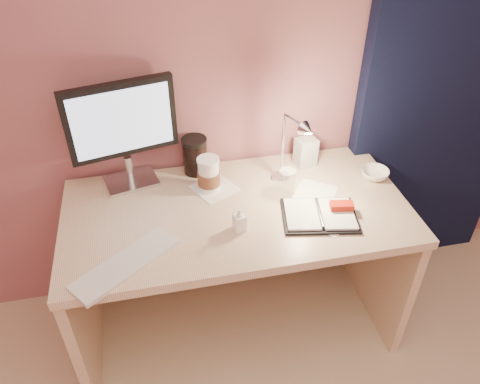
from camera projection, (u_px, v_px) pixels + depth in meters
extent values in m
plane|color=#AE6865|center=(218.00, 51.00, 1.87)|extent=(3.50, 0.00, 3.50)
cube|color=black|center=(452.00, 70.00, 2.09)|extent=(0.85, 0.08, 2.20)
cube|color=beige|center=(237.00, 212.00, 1.91)|extent=(1.40, 0.70, 0.04)
cube|color=beige|center=(83.00, 298.00, 2.02)|extent=(0.04, 0.66, 0.69)
cube|color=beige|center=(376.00, 252.00, 2.24)|extent=(0.04, 0.66, 0.69)
cube|color=beige|center=(224.00, 218.00, 2.35)|extent=(1.32, 0.03, 0.55)
cube|color=silver|center=(132.00, 181.00, 2.04)|extent=(0.24, 0.20, 0.01)
cylinder|color=silver|center=(129.00, 168.00, 2.00)|extent=(0.04, 0.04, 0.12)
cube|color=black|center=(121.00, 119.00, 1.85)|extent=(0.44, 0.13, 0.31)
cube|color=#B5D1F5|center=(119.00, 122.00, 1.83)|extent=(0.38, 0.09, 0.26)
cube|color=silver|center=(126.00, 264.00, 1.64)|extent=(0.40, 0.34, 0.02)
cube|color=black|center=(319.00, 216.00, 1.85)|extent=(0.33, 0.27, 0.01)
cube|color=white|center=(302.00, 214.00, 1.84)|extent=(0.16, 0.21, 0.01)
cube|color=white|center=(337.00, 213.00, 1.85)|extent=(0.16, 0.21, 0.01)
cube|color=#AB150E|center=(342.00, 206.00, 1.86)|extent=(0.10, 0.06, 0.03)
cube|color=white|center=(330.00, 219.00, 1.84)|extent=(0.22, 0.22, 0.00)
cube|color=white|center=(315.00, 193.00, 1.98)|extent=(0.22, 0.22, 0.00)
cube|color=white|center=(215.00, 188.00, 2.00)|extent=(0.22, 0.22, 0.00)
cylinder|color=white|center=(209.00, 176.00, 1.96)|extent=(0.09, 0.09, 0.14)
cylinder|color=brown|center=(209.00, 178.00, 1.96)|extent=(0.10, 0.10, 0.06)
cylinder|color=white|center=(208.00, 160.00, 1.91)|extent=(0.09, 0.09, 0.01)
cylinder|color=white|center=(287.00, 183.00, 1.94)|extent=(0.07, 0.07, 0.12)
imported|color=white|center=(375.00, 174.00, 2.06)|extent=(0.12, 0.12, 0.04)
imported|color=white|center=(240.00, 219.00, 1.77)|extent=(0.05, 0.05, 0.10)
cylinder|color=black|center=(195.00, 157.00, 2.06)|extent=(0.11, 0.11, 0.15)
cube|color=silver|center=(306.00, 152.00, 2.11)|extent=(0.10, 0.09, 0.13)
cylinder|color=silver|center=(281.00, 177.00, 2.06)|extent=(0.08, 0.08, 0.01)
cylinder|color=silver|center=(283.00, 147.00, 1.97)|extent=(0.01, 0.01, 0.30)
cone|color=silver|center=(281.00, 134.00, 1.77)|extent=(0.08, 0.07, 0.06)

